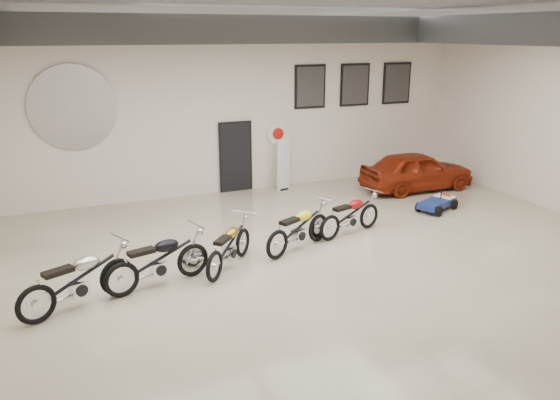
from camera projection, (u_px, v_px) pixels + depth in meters
name	position (u px, v px, depth m)	size (l,w,h in m)	color
floor	(302.00, 265.00, 11.56)	(16.00, 12.00, 0.01)	beige
ceiling	(305.00, 16.00, 10.09)	(16.00, 12.00, 0.01)	slate
back_wall	(218.00, 111.00, 16.12)	(16.00, 0.02, 5.00)	silver
ceiling_beams	(305.00, 31.00, 10.16)	(15.80, 11.80, 0.32)	slate
door	(235.00, 158.00, 16.69)	(0.92, 0.08, 2.10)	black
logo_plaque	(73.00, 108.00, 14.52)	(2.30, 0.06, 1.16)	silver
poster_left	(310.00, 87.00, 17.01)	(1.05, 0.08, 1.35)	black
poster_mid	(355.00, 85.00, 17.60)	(1.05, 0.08, 1.35)	black
poster_right	(397.00, 83.00, 18.19)	(1.05, 0.08, 1.35)	black
oil_sign	(278.00, 133.00, 17.01)	(0.72, 0.10, 0.72)	white
banner_stand	(283.00, 163.00, 16.86)	(0.46, 0.18, 1.69)	white
motorcycle_silver	(78.00, 279.00, 9.60)	(2.17, 0.67, 1.13)	silver
motorcycle_black	(158.00, 260.00, 10.45)	(2.13, 0.66, 1.11)	silver
motorcycle_gold	(229.00, 245.00, 11.27)	(1.95, 0.60, 1.01)	silver
motorcycle_yellow	(298.00, 228.00, 12.22)	(2.04, 0.63, 1.06)	silver
motorcycle_red	(350.00, 214.00, 13.19)	(1.94, 0.60, 1.01)	silver
go_kart	(440.00, 200.00, 15.11)	(1.54, 0.69, 0.56)	navy
vintage_car	(417.00, 171.00, 16.93)	(3.58, 1.44, 1.22)	maroon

